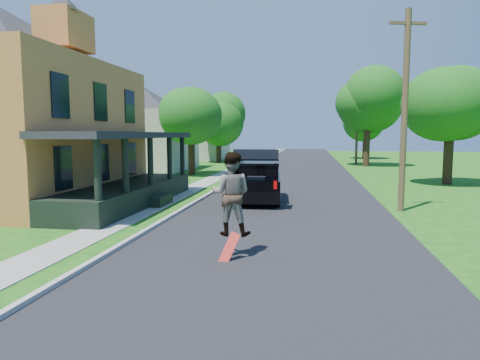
% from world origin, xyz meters
% --- Properties ---
extents(ground, '(140.00, 140.00, 0.00)m').
position_xyz_m(ground, '(0.00, 0.00, 0.00)').
color(ground, '#155310').
rests_on(ground, ground).
extents(street, '(8.00, 120.00, 0.02)m').
position_xyz_m(street, '(0.00, 20.00, 0.00)').
color(street, black).
rests_on(street, ground).
extents(curb, '(0.15, 120.00, 0.12)m').
position_xyz_m(curb, '(-4.05, 20.00, 0.00)').
color(curb, '#A0A09B').
rests_on(curb, ground).
extents(sidewalk, '(1.30, 120.00, 0.03)m').
position_xyz_m(sidewalk, '(-5.60, 20.00, 0.00)').
color(sidewalk, gray).
rests_on(sidewalk, ground).
extents(front_walk, '(6.50, 1.20, 0.03)m').
position_xyz_m(front_walk, '(-9.50, 6.00, 0.00)').
color(front_walk, gray).
rests_on(front_walk, ground).
extents(neighbor_house_mid, '(12.78, 12.78, 8.30)m').
position_xyz_m(neighbor_house_mid, '(-13.50, 24.00, 4.19)').
color(neighbor_house_mid, beige).
rests_on(neighbor_house_mid, ground).
extents(neighbor_house_far, '(12.78, 12.78, 8.30)m').
position_xyz_m(neighbor_house_far, '(-13.50, 40.00, 4.19)').
color(neighbor_house_far, beige).
rests_on(neighbor_house_far, ground).
extents(black_suv, '(2.34, 5.33, 2.42)m').
position_xyz_m(black_suv, '(-1.40, 7.82, 0.93)').
color(black_suv, black).
rests_on(black_suv, ground).
extents(skateboarder, '(1.01, 0.79, 2.06)m').
position_xyz_m(skateboarder, '(-1.00, -1.03, 1.56)').
color(skateboarder, black).
rests_on(skateboarder, ground).
extents(skateboard, '(0.54, 0.42, 0.86)m').
position_xyz_m(skateboard, '(-0.98, -1.50, 0.24)').
color(skateboard, red).
rests_on(skateboard, ground).
extents(tree_left_mid, '(6.05, 5.75, 7.51)m').
position_xyz_m(tree_left_mid, '(-7.99, 19.97, 5.01)').
color(tree_left_mid, black).
rests_on(tree_left_mid, ground).
extents(tree_left_far, '(5.66, 5.79, 7.50)m').
position_xyz_m(tree_left_far, '(-8.95, 34.28, 4.91)').
color(tree_left_far, black).
rests_on(tree_left_far, ground).
extents(tree_right_near, '(5.03, 4.93, 7.47)m').
position_xyz_m(tree_right_near, '(9.14, 16.35, 4.93)').
color(tree_right_near, black).
rests_on(tree_right_near, ground).
extents(tree_right_mid, '(7.84, 7.58, 10.02)m').
position_xyz_m(tree_right_mid, '(6.15, 31.00, 6.77)').
color(tree_right_mid, black).
rests_on(tree_right_mid, ground).
extents(tree_right_far, '(6.16, 6.36, 7.44)m').
position_xyz_m(tree_right_far, '(7.66, 44.65, 4.79)').
color(tree_right_far, black).
rests_on(tree_right_far, ground).
extents(utility_pole_near, '(1.45, 0.48, 7.78)m').
position_xyz_m(utility_pole_near, '(4.50, 6.26, 4.02)').
color(utility_pole_near, '#503F25').
rests_on(utility_pole_near, ground).
extents(utility_pole_far, '(1.50, 0.62, 9.08)m').
position_xyz_m(utility_pole_far, '(5.54, 33.65, 4.68)').
color(utility_pole_far, '#503F25').
rests_on(utility_pole_far, ground).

